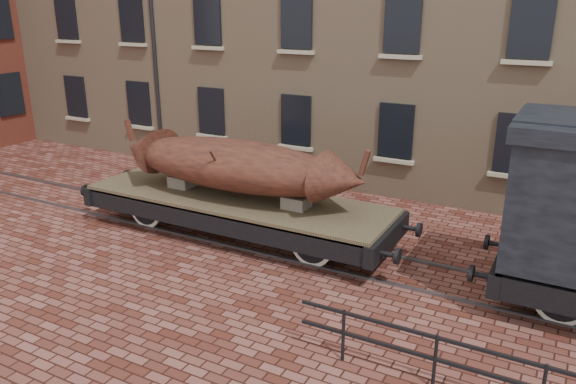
% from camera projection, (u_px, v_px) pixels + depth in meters
% --- Properties ---
extents(ground, '(90.00, 90.00, 0.00)m').
position_uv_depth(ground, '(293.00, 248.00, 14.44)').
color(ground, '#4C2018').
extents(rail_track, '(30.00, 1.52, 0.06)m').
position_uv_depth(rail_track, '(293.00, 247.00, 14.43)').
color(rail_track, '#59595E').
rests_on(rail_track, ground).
extents(flatcar_wagon, '(9.48, 2.57, 1.43)m').
position_uv_depth(flatcar_wagon, '(237.00, 204.00, 14.91)').
color(flatcar_wagon, brown).
rests_on(flatcar_wagon, ground).
extents(iron_boat, '(7.37, 2.15, 1.73)m').
position_uv_depth(iron_boat, '(235.00, 164.00, 14.56)').
color(iron_boat, brown).
rests_on(iron_boat, flatcar_wagon).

